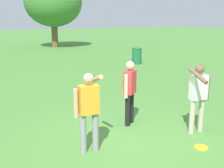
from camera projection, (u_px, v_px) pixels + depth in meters
ground_plane at (125, 143)px, 6.16m from camera, size 120.00×120.00×0.00m
person_thrower at (199, 94)px, 6.54m from camera, size 0.69×0.66×1.64m
person_catcher at (89, 107)px, 5.58m from camera, size 0.69×0.66×1.64m
person_bystander at (130, 89)px, 7.06m from camera, size 0.52×0.40×1.64m
frisbee at (201, 147)px, 5.93m from camera, size 0.29×0.29×0.03m
trash_can_beside_table at (137, 56)px, 16.56m from camera, size 0.59×0.59×0.96m
tree_far_right at (53, 2)px, 24.97m from camera, size 5.09×5.09×6.16m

